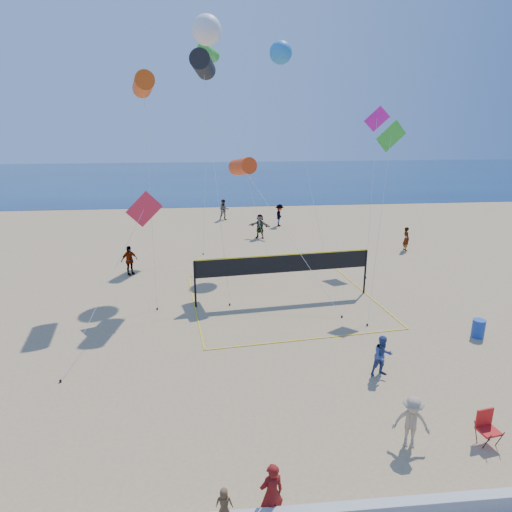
{
  "coord_description": "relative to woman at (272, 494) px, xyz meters",
  "views": [
    {
      "loc": [
        -2.7,
        -11.21,
        9.31
      ],
      "look_at": [
        -1.39,
        2.0,
        5.23
      ],
      "focal_mm": 32.0,
      "sensor_mm": 36.0,
      "label": 1
    }
  ],
  "objects": [
    {
      "name": "kite_2",
      "position": [
        0.53,
        16.42,
        5.87
      ],
      "size": [
        5.17,
        6.45,
        7.28
      ],
      "rotation": [
        0.0,
        0.0,
        0.32
      ],
      "color": "red",
      "rests_on": "ground"
    },
    {
      "name": "ocean",
      "position": [
        1.49,
        64.7,
        -0.81
      ],
      "size": [
        140.0,
        50.0,
        0.03
      ],
      "primitive_type": "cube",
      "color": "navy",
      "rests_on": "ground"
    },
    {
      "name": "trash_barrel",
      "position": [
        10.29,
        8.6,
        -0.42
      ],
      "size": [
        0.69,
        0.69,
        0.81
      ],
      "primitive_type": "cylinder",
      "rotation": [
        0.0,
        0.0,
        -0.33
      ],
      "color": "#183EA0",
      "rests_on": "ground"
    },
    {
      "name": "kite_5",
      "position": [
        9.45,
        20.88,
        7.8
      ],
      "size": [
        2.49,
        5.04,
        9.96
      ],
      "rotation": [
        0.0,
        0.0,
        -0.16
      ],
      "color": "#D014A2",
      "rests_on": "ground"
    },
    {
      "name": "far_person_1",
      "position": [
        2.57,
        26.49,
        0.13
      ],
      "size": [
        1.85,
        1.25,
        1.92
      ],
      "primitive_type": "imported",
      "rotation": [
        0.0,
        0.0,
        -0.43
      ],
      "color": "gray",
      "rests_on": "ground"
    },
    {
      "name": "kite_0",
      "position": [
        -4.49,
        16.7,
        10.02
      ],
      "size": [
        1.46,
        5.02,
        11.5
      ],
      "rotation": [
        0.0,
        0.0,
        0.21
      ],
      "color": "#D4480E",
      "rests_on": "ground"
    },
    {
      "name": "bystander_a",
      "position": [
        4.95,
        6.01,
        -0.03
      ],
      "size": [
        0.86,
        0.72,
        1.6
      ],
      "primitive_type": "imported",
      "rotation": [
        0.0,
        0.0,
        0.15
      ],
      "color": "navy",
      "rests_on": "ground"
    },
    {
      "name": "kite_3",
      "position": [
        -4.56,
        13.36,
        3.97
      ],
      "size": [
        3.4,
        7.17,
        5.92
      ],
      "rotation": [
        0.0,
        0.0,
        0.02
      ],
      "color": "red",
      "rests_on": "ground"
    },
    {
      "name": "kite_4",
      "position": [
        7.79,
        14.17,
        7.06
      ],
      "size": [
        2.93,
        4.42,
        9.15
      ],
      "rotation": [
        0.0,
        0.0,
        0.28
      ],
      "color": "green",
      "rests_on": "ground"
    },
    {
      "name": "camp_chair",
      "position": [
        6.68,
        2.14,
        -0.23
      ],
      "size": [
        0.65,
        0.77,
        1.17
      ],
      "rotation": [
        0.0,
        0.0,
        0.17
      ],
      "color": "red",
      "rests_on": "ground"
    },
    {
      "name": "kite_7",
      "position": [
        3.58,
        23.39,
        12.44
      ],
      "size": [
        3.45,
        5.83,
        14.01
      ],
      "rotation": [
        0.0,
        0.0,
        0.26
      ],
      "color": "#2A85D0",
      "rests_on": "ground"
    },
    {
      "name": "far_person_0",
      "position": [
        -6.28,
        18.55,
        0.08
      ],
      "size": [
        1.12,
        0.99,
        1.82
      ],
      "primitive_type": "imported",
      "rotation": [
        0.0,
        0.0,
        0.64
      ],
      "color": "gray",
      "rests_on": "ground"
    },
    {
      "name": "kite_1",
      "position": [
        -1.43,
        17.43,
        11.06
      ],
      "size": [
        1.75,
        5.63,
        12.59
      ],
      "rotation": [
        0.0,
        0.0,
        -0.13
      ],
      "color": "black",
      "rests_on": "ground"
    },
    {
      "name": "bystander_b",
      "position": [
        4.39,
        2.21,
        -0.01
      ],
      "size": [
        1.2,
        0.92,
        1.63
      ],
      "primitive_type": "imported",
      "rotation": [
        0.0,
        0.0,
        -0.34
      ],
      "color": "tan",
      "rests_on": "ground"
    },
    {
      "name": "kite_8",
      "position": [
        -1.1,
        25.95,
        12.67
      ],
      "size": [
        1.62,
        4.79,
        14.07
      ],
      "rotation": [
        0.0,
        0.0,
        -0.42
      ],
      "color": "green",
      "rests_on": "ground"
    },
    {
      "name": "far_person_2",
      "position": [
        12.66,
        21.91,
        0.04
      ],
      "size": [
        0.46,
        0.66,
        1.74
      ],
      "primitive_type": "imported",
      "rotation": [
        0.0,
        0.0,
        1.64
      ],
      "color": "gray",
      "rests_on": "ground"
    },
    {
      "name": "volleyball_net",
      "position": [
        2.43,
        13.65,
        0.9
      ],
      "size": [
        10.39,
        10.26,
        2.51
      ],
      "rotation": [
        0.0,
        0.0,
        0.11
      ],
      "color": "black",
      "rests_on": "ground"
    },
    {
      "name": "far_person_4",
      "position": [
        4.73,
        30.4,
        0.14
      ],
      "size": [
        1.01,
        1.39,
        1.94
      ],
      "primitive_type": "imported",
      "rotation": [
        0.0,
        0.0,
        1.32
      ],
      "color": "gray",
      "rests_on": "ground"
    },
    {
      "name": "toddler",
      "position": [
        -1.12,
        -0.36,
        0.18
      ],
      "size": [
        0.42,
        0.3,
        0.81
      ],
      "primitive_type": "imported",
      "rotation": [
        0.0,
        0.0,
        3.02
      ],
      "color": "brown",
      "rests_on": "seawall"
    },
    {
      "name": "woman",
      "position": [
        0.0,
        0.0,
        0.0
      ],
      "size": [
        0.69,
        0.55,
        1.65
      ],
      "primitive_type": "imported",
      "rotation": [
        0.0,
        0.0,
        3.42
      ],
      "color": "maroon",
      "rests_on": "ground"
    },
    {
      "name": "ground",
      "position": [
        1.49,
        2.7,
        -0.83
      ],
      "size": [
        120.0,
        120.0,
        0.0
      ],
      "primitive_type": "plane",
      "color": "tan",
      "rests_on": "ground"
    },
    {
      "name": "far_person_3",
      "position": [
        -0.06,
        33.36,
        0.14
      ],
      "size": [
        0.96,
        0.76,
        1.92
      ],
      "primitive_type": "imported",
      "rotation": [
        0.0,
        0.0,
        0.03
      ],
      "color": "gray",
      "rests_on": "ground"
    },
    {
      "name": "kite_6",
      "position": [
        -1.18,
        20.82,
        13.27
      ],
      "size": [
        4.6,
        3.37,
        14.97
      ],
      "rotation": [
        0.0,
        0.0,
        -0.02
      ],
      "color": "white",
      "rests_on": "ground"
    }
  ]
}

